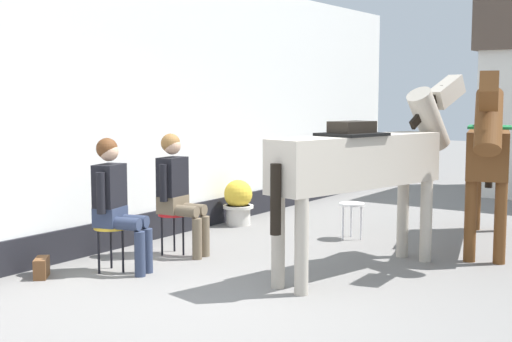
{
  "coord_description": "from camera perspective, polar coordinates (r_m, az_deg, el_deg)",
  "views": [
    {
      "loc": [
        3.64,
        -4.69,
        1.83
      ],
      "look_at": [
        -0.4,
        1.2,
        1.05
      ],
      "focal_mm": 49.3,
      "sensor_mm": 36.0,
      "label": 1
    }
  ],
  "objects": [
    {
      "name": "saddled_horse_near",
      "position": [
        7.25,
        8.95,
        0.84
      ],
      "size": [
        0.99,
        2.94,
        2.06
      ],
      "color": "#B2A899",
      "rests_on": "ground_plane"
    },
    {
      "name": "saddled_horse_far",
      "position": [
        8.8,
        18.36,
        1.54
      ],
      "size": [
        1.07,
        2.93,
        2.06
      ],
      "color": "brown",
      "rests_on": "ground_plane"
    },
    {
      "name": "spare_stool_white",
      "position": [
        9.0,
        7.79,
        -2.97
      ],
      "size": [
        0.32,
        0.32,
        0.46
      ],
      "color": "white",
      "rests_on": "ground_plane"
    },
    {
      "name": "ground_plane",
      "position": [
        8.7,
        8.97,
        -5.99
      ],
      "size": [
        40.0,
        40.0,
        0.0
      ],
      "primitive_type": "plane",
      "color": "slate"
    },
    {
      "name": "flower_planter_farthest",
      "position": [
        9.88,
        -1.45,
        -2.49
      ],
      "size": [
        0.43,
        0.43,
        0.64
      ],
      "color": "beige",
      "rests_on": "ground_plane"
    },
    {
      "name": "satchel_bag",
      "position": [
        7.42,
        -17.01,
        -7.51
      ],
      "size": [
        0.27,
        0.29,
        0.2
      ],
      "primitive_type": "cube",
      "rotation": [
        0.0,
        0.0,
        2.29
      ],
      "color": "brown",
      "rests_on": "ground_plane"
    },
    {
      "name": "seated_visitor_near",
      "position": [
        7.34,
        -11.35,
        -2.15
      ],
      "size": [
        0.61,
        0.48,
        1.39
      ],
      "color": "gold",
      "rests_on": "ground_plane"
    },
    {
      "name": "seated_visitor_far",
      "position": [
        8.03,
        -6.41,
        -1.35
      ],
      "size": [
        0.61,
        0.49,
        1.39
      ],
      "color": "red",
      "rests_on": "ground_plane"
    },
    {
      "name": "pub_facade_wall",
      "position": [
        8.75,
        -10.57,
        4.21
      ],
      "size": [
        0.34,
        14.0,
        3.4
      ],
      "color": "white",
      "rests_on": "ground_plane"
    }
  ]
}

